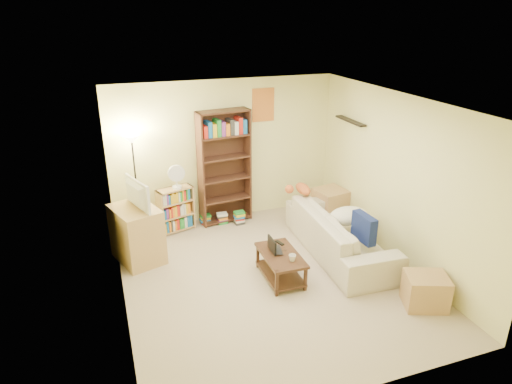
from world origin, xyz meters
TOP-DOWN VIEW (x-y plane):
  - room at (0.00, 0.01)m, footprint 4.50×4.54m
  - sofa at (1.29, 0.32)m, footprint 2.42×1.12m
  - navy_pillow at (1.38, -0.19)m, footprint 0.16×0.46m
  - cream_blanket at (1.46, 0.37)m, footprint 0.63×0.45m
  - tabby_cat at (1.02, 1.23)m, footprint 0.54×0.21m
  - coffee_table at (0.14, -0.06)m, footprint 0.50×0.89m
  - laptop at (0.17, 0.02)m, footprint 0.36×0.29m
  - laptop_screen at (0.04, 0.02)m, footprint 0.02×0.29m
  - mug at (0.21, -0.29)m, footprint 0.17×0.17m
  - tv_remote at (0.24, 0.23)m, footprint 0.09×0.16m
  - tv_stand at (-1.70, 1.15)m, footprint 0.79×0.94m
  - television at (-1.70, 1.15)m, footprint 0.81×0.55m
  - tall_bookshelf at (-0.06, 2.05)m, footprint 0.94×0.41m
  - short_bookshelf at (-0.97, 1.95)m, footprint 0.65×0.41m
  - desk_fan at (-0.93, 1.91)m, footprint 0.28×0.16m
  - floor_lamp at (-1.58, 2.01)m, footprint 0.29×0.29m
  - side_table at (1.72, 1.43)m, footprint 0.59×0.59m
  - end_cabinet at (1.65, -1.28)m, footprint 0.64×0.59m
  - book_stacks at (-0.13, 1.94)m, footprint 0.76×0.37m

SIDE VIEW (x-z plane):
  - book_stacks at x=-0.13m, z-range -0.02..0.22m
  - end_cabinet at x=1.65m, z-range 0.00..0.43m
  - coffee_table at x=0.14m, z-range 0.05..0.45m
  - side_table at x=1.72m, z-range 0.00..0.59m
  - sofa at x=1.29m, z-range 0.00..0.68m
  - short_bookshelf at x=-0.97m, z-range 0.00..0.78m
  - tv_remote at x=0.24m, z-range 0.39..0.41m
  - laptop at x=0.17m, z-range 0.39..0.42m
  - tv_stand at x=-1.70m, z-range 0.00..0.86m
  - mug at x=0.21m, z-range 0.39..0.49m
  - laptop_screen at x=0.04m, z-range 0.41..0.61m
  - cream_blanket at x=1.46m, z-range 0.45..0.72m
  - navy_pillow at x=1.38m, z-range 0.45..0.85m
  - tabby_cat at x=1.02m, z-range 0.68..0.87m
  - desk_fan at x=-0.93m, z-range 0.81..1.23m
  - tall_bookshelf at x=-0.06m, z-range 0.06..2.07m
  - television at x=-1.70m, z-range 0.86..1.28m
  - floor_lamp at x=-1.58m, z-range 0.52..2.26m
  - room at x=0.00m, z-range 0.36..2.88m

